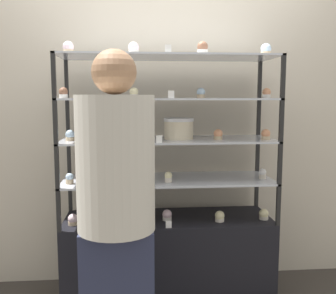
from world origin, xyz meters
TOP-DOWN VIEW (x-y plane):
  - back_wall at (0.00, 0.37)m, footprint 8.00×0.05m
  - display_base at (0.00, 0.00)m, footprint 1.37×0.46m
  - display_riser_lower at (0.00, 0.00)m, footprint 1.37×0.46m
  - display_riser_middle at (0.00, 0.00)m, footprint 1.37×0.46m
  - display_riser_upper at (0.00, 0.00)m, footprint 1.37×0.46m
  - display_riser_top at (0.00, 0.00)m, footprint 1.37×0.46m
  - layer_cake_centerpiece at (0.07, 0.00)m, footprint 0.19×0.19m
  - sheet_cake_frosted at (-0.29, -0.05)m, footprint 0.21×0.18m
  - cupcake_0 at (-0.61, -0.09)m, footprint 0.06×0.06m
  - cupcake_1 at (-0.01, -0.05)m, footprint 0.06×0.06m
  - cupcake_2 at (0.33, -0.11)m, footprint 0.06×0.06m
  - cupcake_3 at (0.62, -0.09)m, footprint 0.06×0.06m
  - price_tag_0 at (-0.01, -0.21)m, footprint 0.04×0.00m
  - cupcake_4 at (-0.62, -0.09)m, footprint 0.05×0.05m
  - cupcake_5 at (-0.01, -0.10)m, footprint 0.05×0.05m
  - cupcake_6 at (0.62, -0.05)m, footprint 0.05×0.05m
  - price_tag_1 at (-0.37, -0.21)m, footprint 0.04×0.00m
  - cupcake_7 at (-0.62, -0.04)m, footprint 0.06×0.06m
  - cupcake_8 at (-0.31, -0.04)m, footprint 0.06×0.06m
  - cupcake_9 at (0.32, -0.06)m, footprint 0.06×0.06m
  - cupcake_10 at (0.62, -0.09)m, footprint 0.06×0.06m
  - price_tag_2 at (-0.07, -0.21)m, footprint 0.04×0.00m
  - cupcake_11 at (-0.64, -0.12)m, footprint 0.05×0.05m
  - cupcake_12 at (-0.22, -0.11)m, footprint 0.05×0.05m
  - cupcake_13 at (0.20, -0.05)m, footprint 0.05×0.05m
  - cupcake_14 at (0.63, -0.05)m, footprint 0.05×0.05m
  - price_tag_3 at (-0.00, -0.21)m, footprint 0.04×0.00m
  - cupcake_15 at (-0.61, -0.04)m, footprint 0.07×0.07m
  - cupcake_16 at (-0.22, -0.04)m, footprint 0.07×0.07m
  - cupcake_17 at (0.20, -0.11)m, footprint 0.07×0.07m
  - cupcake_18 at (0.62, -0.04)m, footprint 0.07×0.07m
  - price_tag_4 at (-0.02, -0.21)m, footprint 0.04×0.00m
  - customer_figure at (-0.31, -0.68)m, footprint 0.37×0.37m

SIDE VIEW (x-z plane):
  - display_base at x=0.00m, z-range 0.00..0.57m
  - price_tag_0 at x=-0.01m, z-range 0.57..0.62m
  - cupcake_0 at x=-0.61m, z-range 0.57..0.64m
  - cupcake_1 at x=-0.01m, z-range 0.57..0.64m
  - cupcake_2 at x=0.33m, z-range 0.57..0.64m
  - cupcake_3 at x=0.62m, z-range 0.57..0.64m
  - sheet_cake_frosted at x=-0.29m, z-range 0.57..0.64m
  - display_riser_lower at x=0.00m, z-range 0.69..0.95m
  - customer_figure at x=-0.31m, z-range 0.05..1.65m
  - price_tag_1 at x=-0.37m, z-range 0.84..0.88m
  - cupcake_4 at x=-0.62m, z-range 0.84..0.90m
  - cupcake_5 at x=-0.01m, z-range 0.84..0.90m
  - cupcake_6 at x=0.62m, z-range 0.84..0.90m
  - display_riser_middle at x=0.00m, z-range 0.95..1.22m
  - price_tag_2 at x=-0.07m, z-range 1.10..1.14m
  - cupcake_7 at x=-0.62m, z-range 1.10..1.17m
  - cupcake_8 at x=-0.31m, z-range 1.10..1.17m
  - cupcake_9 at x=0.32m, z-range 1.10..1.17m
  - cupcake_10 at x=0.62m, z-range 1.10..1.17m
  - layer_cake_centerpiece at x=0.07m, z-range 1.10..1.24m
  - back_wall at x=0.00m, z-range 0.00..2.60m
  - display_riser_upper at x=0.00m, z-range 1.22..1.48m
  - price_tag_3 at x=0.00m, z-range 1.36..1.41m
  - cupcake_11 at x=-0.64m, z-range 1.36..1.43m
  - cupcake_12 at x=-0.22m, z-range 1.36..1.43m
  - cupcake_13 at x=0.20m, z-range 1.36..1.43m
  - cupcake_14 at x=0.63m, z-range 1.36..1.43m
  - display_riser_top at x=0.00m, z-range 1.48..1.74m
  - price_tag_4 at x=-0.02m, z-range 1.63..1.67m
  - cupcake_15 at x=-0.61m, z-range 1.63..1.71m
  - cupcake_16 at x=-0.22m, z-range 1.63..1.71m
  - cupcake_17 at x=0.20m, z-range 1.63..1.71m
  - cupcake_18 at x=0.62m, z-range 1.63..1.71m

